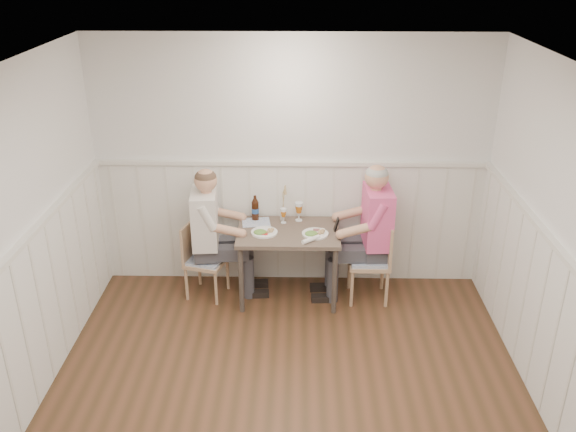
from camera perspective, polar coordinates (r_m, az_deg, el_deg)
The scene contains 16 objects.
ground_plane at distance 4.92m, azimuth -0.10°, elevation -18.85°, with size 4.50×4.50×0.00m, color #462F1B.
room_shell at distance 4.03m, azimuth -0.11°, elevation -2.92°, with size 4.04×4.54×2.60m.
wainscot at distance 5.04m, azimuth 0.06°, elevation -7.72°, with size 4.00×4.49×1.34m.
dining_table at distance 6.06m, azimuth 0.04°, elevation -2.19°, with size 1.01×0.70×0.75m.
chair_right at distance 6.19m, azimuth 8.07°, elevation -3.85°, with size 0.41×0.41×0.86m.
chair_left at distance 6.27m, azimuth -8.08°, elevation -3.80°, with size 0.46×0.46×0.80m.
man_in_pink at distance 6.16m, azimuth 7.79°, elevation -2.47°, with size 0.68×0.48×1.45m.
diner_cream at distance 6.19m, azimuth -7.25°, elevation -2.50°, with size 0.67×0.47×1.40m.
plate_man at distance 5.93m, azimuth 2.48°, elevation -1.59°, with size 0.26×0.26×0.07m.
plate_diner at distance 5.96m, azimuth -2.36°, elevation -1.47°, with size 0.26×0.26×0.07m.
beer_glass_a at distance 6.18m, azimuth 1.03°, elevation 0.70°, with size 0.08×0.08×0.20m.
beer_glass_b at distance 6.14m, azimuth -0.43°, elevation 0.25°, with size 0.06×0.06×0.16m.
beer_bottle at distance 6.22m, azimuth -3.09°, elevation 0.65°, with size 0.07×0.07×0.27m.
rolled_napkin at distance 5.80m, azimuth 2.15°, elevation -2.21°, with size 0.18×0.16×0.04m.
grass_vase at distance 6.17m, azimuth -0.55°, elevation 1.16°, with size 0.05×0.05×0.41m.
gingham_mat at distance 6.20m, azimuth -3.01°, elevation -0.59°, with size 0.31×0.26×0.01m.
Camera 1 is at (0.08, -3.58, 3.37)m, focal length 38.00 mm.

